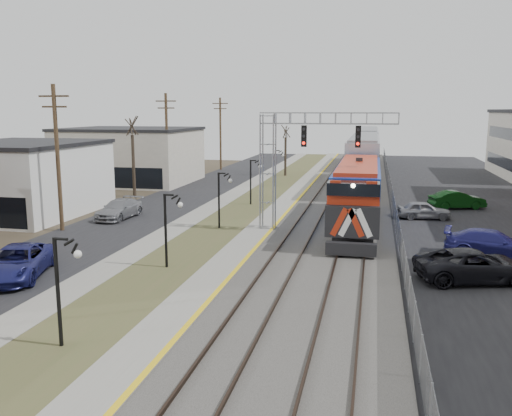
% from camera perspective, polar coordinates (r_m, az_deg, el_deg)
% --- Properties ---
extents(street_west, '(7.00, 120.00, 0.04)m').
position_cam_1_polar(street_west, '(47.45, -10.24, 0.07)').
color(street_west, black).
rests_on(street_west, ground).
extents(sidewalk, '(2.00, 120.00, 0.08)m').
position_cam_1_polar(sidewalk, '(45.92, -5.05, -0.11)').
color(sidewalk, gray).
rests_on(sidewalk, ground).
extents(grass_median, '(4.00, 120.00, 0.06)m').
position_cam_1_polar(grass_median, '(45.13, -1.41, -0.27)').
color(grass_median, '#454C28').
rests_on(grass_median, ground).
extents(platform, '(2.00, 120.00, 0.24)m').
position_cam_1_polar(platform, '(44.51, 2.34, -0.31)').
color(platform, gray).
rests_on(platform, ground).
extents(ballast_bed, '(8.00, 120.00, 0.20)m').
position_cam_1_polar(ballast_bed, '(43.94, 8.77, -0.59)').
color(ballast_bed, '#595651').
rests_on(ballast_bed, ground).
extents(parking_lot, '(16.00, 120.00, 0.04)m').
position_cam_1_polar(parking_lot, '(44.88, 24.25, -1.26)').
color(parking_lot, black).
rests_on(parking_lot, ground).
extents(platform_edge, '(0.24, 120.00, 0.01)m').
position_cam_1_polar(platform_edge, '(44.34, 3.46, -0.19)').
color(platform_edge, gold).
rests_on(platform_edge, platform).
extents(track_near, '(1.58, 120.00, 0.15)m').
position_cam_1_polar(track_near, '(44.07, 6.18, -0.26)').
color(track_near, '#2D2119').
rests_on(track_near, ballast_bed).
extents(track_far, '(1.58, 120.00, 0.15)m').
position_cam_1_polar(track_far, '(43.84, 10.74, -0.44)').
color(track_far, '#2D2119').
rests_on(track_far, ballast_bed).
extents(train, '(3.00, 63.05, 5.33)m').
position_cam_1_polar(train, '(62.68, 11.37, 5.12)').
color(train, '#1335A1').
rests_on(train, ground).
extents(signal_gantry, '(9.00, 1.07, 8.15)m').
position_cam_1_polar(signal_gantry, '(36.58, 3.92, 6.02)').
color(signal_gantry, gray).
rests_on(signal_gantry, ground).
extents(lampposts, '(0.14, 62.14, 4.00)m').
position_cam_1_polar(lampposts, '(29.10, -9.28, -2.32)').
color(lampposts, black).
rests_on(lampposts, ground).
extents(utility_poles, '(0.28, 80.28, 10.00)m').
position_cam_1_polar(utility_poles, '(39.37, -20.14, 4.86)').
color(utility_poles, '#4C3823').
rests_on(utility_poles, ground).
extents(fence, '(0.04, 120.00, 1.60)m').
position_cam_1_polar(fence, '(43.77, 14.29, 0.10)').
color(fence, gray).
rests_on(fence, ground).
extents(bare_trees, '(12.30, 42.30, 5.95)m').
position_cam_1_polar(bare_trees, '(51.10, -9.87, 3.84)').
color(bare_trees, '#382D23').
rests_on(bare_trees, ground).
extents(car_lot_c, '(6.16, 3.95, 1.58)m').
position_cam_1_polar(car_lot_c, '(28.52, 22.04, -5.72)').
color(car_lot_c, black).
rests_on(car_lot_c, ground).
extents(car_lot_d, '(5.53, 2.99, 1.52)m').
position_cam_1_polar(car_lot_d, '(33.65, 23.62, -3.51)').
color(car_lot_d, navy).
rests_on(car_lot_d, ground).
extents(car_lot_e, '(4.15, 2.02, 1.36)m').
position_cam_1_polar(car_lot_e, '(43.49, 17.25, -0.26)').
color(car_lot_e, gray).
rests_on(car_lot_e, ground).
extents(car_lot_f, '(4.87, 2.96, 1.52)m').
position_cam_1_polar(car_lot_f, '(48.90, 20.41, 0.76)').
color(car_lot_f, '#0A360E').
rests_on(car_lot_f, ground).
extents(car_street_a, '(4.16, 6.17, 1.57)m').
position_cam_1_polar(car_street_a, '(29.54, -23.88, -5.32)').
color(car_street_a, navy).
rests_on(car_street_a, ground).
extents(car_street_b, '(2.33, 5.11, 1.45)m').
position_cam_1_polar(car_street_b, '(43.08, -14.20, -0.15)').
color(car_street_b, gray).
rests_on(car_street_b, ground).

